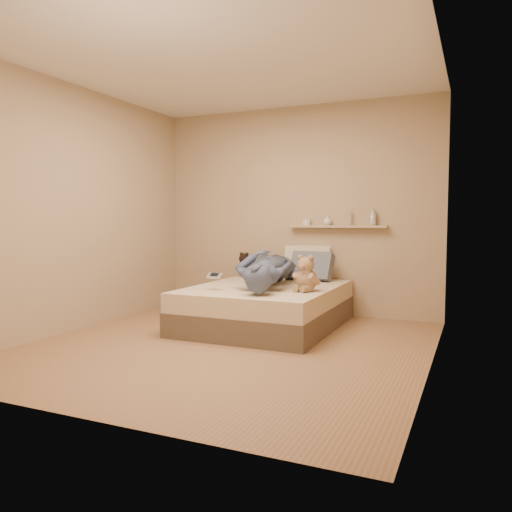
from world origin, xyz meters
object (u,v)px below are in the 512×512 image
at_px(dark_plush, 245,266).
at_px(game_console, 215,276).
at_px(pillow_grey, 312,266).
at_px(bed, 266,306).
at_px(person, 267,268).
at_px(wall_shelf, 337,226).
at_px(teddy_bear, 306,276).
at_px(pillow_cream, 307,263).

bearing_deg(dark_plush, game_console, -78.56).
distance_m(dark_plush, pillow_grey, 0.94).
bearing_deg(bed, game_console, -125.78).
bearing_deg(pillow_grey, game_console, -119.18).
bearing_deg(person, bed, 77.69).
height_order(game_console, pillow_grey, pillow_grey).
relative_size(person, wall_shelf, 1.40).
bearing_deg(teddy_bear, pillow_cream, 107.15).
xyz_separation_m(bed, person, (-0.00, 0.01, 0.43)).
xyz_separation_m(dark_plush, wall_shelf, (1.18, 0.13, 0.51)).
xyz_separation_m(bed, game_console, (-0.37, -0.51, 0.38)).
xyz_separation_m(teddy_bear, wall_shelf, (0.03, 1.11, 0.50)).
xyz_separation_m(teddy_bear, pillow_cream, (-0.32, 1.03, 0.05)).
bearing_deg(pillow_grey, person, -114.13).
bearing_deg(person, teddy_bear, 142.89).
xyz_separation_m(teddy_bear, dark_plush, (-1.15, 0.98, -0.02)).
bearing_deg(bed, wall_shelf, 58.82).
distance_m(bed, teddy_bear, 0.68).
bearing_deg(person, dark_plush, -65.21).
bearing_deg(person, wall_shelf, -136.34).
distance_m(bed, wall_shelf, 1.38).
bearing_deg(wall_shelf, dark_plush, -173.47).
bearing_deg(teddy_bear, wall_shelf, 88.59).
bearing_deg(game_console, bed, 54.22).
bearing_deg(dark_plush, wall_shelf, 6.53).
bearing_deg(pillow_cream, wall_shelf, 12.87).
height_order(teddy_bear, pillow_grey, teddy_bear).
distance_m(teddy_bear, pillow_grey, 0.92).
bearing_deg(teddy_bear, dark_plush, 139.71).
xyz_separation_m(pillow_cream, wall_shelf, (0.35, 0.08, 0.45)).
relative_size(pillow_cream, person, 0.33).
distance_m(bed, pillow_cream, 0.96).
distance_m(dark_plush, pillow_cream, 0.84).
xyz_separation_m(dark_plush, pillow_cream, (0.83, 0.06, 0.06)).
height_order(bed, teddy_bear, teddy_bear).
xyz_separation_m(game_console, pillow_grey, (0.67, 1.20, 0.02)).
bearing_deg(wall_shelf, person, -121.59).
distance_m(game_console, pillow_cream, 1.46).
distance_m(game_console, person, 0.64).
bearing_deg(teddy_bear, game_console, -160.85).
bearing_deg(person, game_console, 40.22).
bearing_deg(bed, pillow_grey, 66.33).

